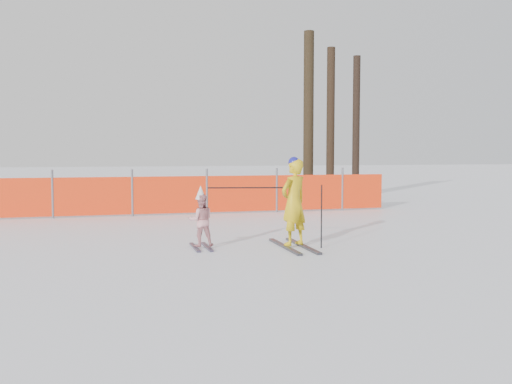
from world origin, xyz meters
TOP-DOWN VIEW (x-y plane):
  - ground at (0.00, 0.00)m, footprint 120.00×120.00m
  - adult at (0.68, 0.45)m, footprint 0.67×1.72m
  - child at (-0.93, 0.79)m, footprint 0.46×0.94m
  - ski_poles at (0.43, 0.45)m, footprint 1.96×0.54m
  - safety_fence at (-3.32, 6.25)m, footprint 17.28×0.06m
  - tree_trunks at (5.01, 9.65)m, footprint 2.76×1.87m

SIDE VIEW (x-z plane):
  - ground at x=0.00m, z-range 0.00..0.00m
  - child at x=-0.93m, z-range -0.05..1.06m
  - safety_fence at x=-3.32m, z-range -0.07..1.18m
  - adult at x=0.68m, z-range -0.01..1.61m
  - ski_poles at x=0.43m, z-range 0.28..1.41m
  - tree_trunks at x=5.01m, z-range -0.12..5.62m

